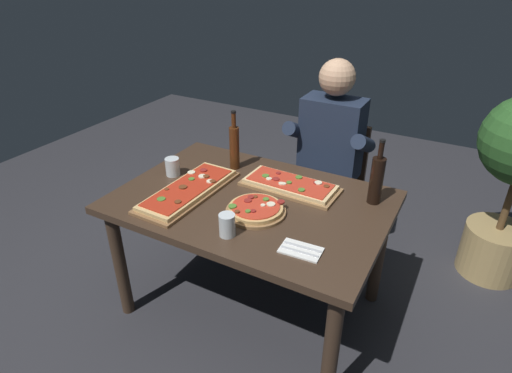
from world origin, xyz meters
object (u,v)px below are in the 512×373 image
(pizza_round_far, at_px, (256,209))
(seated_diner, at_px, (328,153))
(diner_chair, at_px, (331,181))
(wine_bottle_dark, at_px, (377,179))
(tumbler_near_camera, at_px, (173,168))
(oil_bottle_amber, at_px, (234,146))
(tumbler_far_side, at_px, (227,225))
(pizza_rectangular_front, at_px, (290,185))
(pizza_rectangular_left, at_px, (189,190))
(dining_table, at_px, (251,214))

(pizza_round_far, height_order, seated_diner, seated_diner)
(diner_chair, bearing_deg, pizza_round_far, -93.78)
(wine_bottle_dark, bearing_deg, pizza_round_far, -141.24)
(wine_bottle_dark, bearing_deg, tumbler_near_camera, -166.82)
(wine_bottle_dark, height_order, seated_diner, seated_diner)
(tumbler_near_camera, relative_size, seated_diner, 0.08)
(oil_bottle_amber, xyz_separation_m, tumbler_near_camera, (-0.27, -0.25, -0.10))
(tumbler_near_camera, distance_m, seated_diner, 0.99)
(tumbler_near_camera, bearing_deg, pizza_round_far, -11.76)
(wine_bottle_dark, relative_size, tumbler_far_side, 3.21)
(oil_bottle_amber, distance_m, tumbler_far_side, 0.69)
(seated_diner, bearing_deg, tumbler_near_camera, -133.63)
(seated_diner, bearing_deg, wine_bottle_dark, -47.66)
(pizza_rectangular_front, bearing_deg, pizza_rectangular_left, -145.16)
(wine_bottle_dark, distance_m, tumbler_far_side, 0.80)
(pizza_rectangular_left, xyz_separation_m, tumbler_far_side, (0.39, -0.22, 0.03))
(pizza_rectangular_left, xyz_separation_m, diner_chair, (0.47, 0.97, -0.27))
(pizza_rectangular_front, relative_size, tumbler_near_camera, 5.19)
(diner_chair, distance_m, seated_diner, 0.28)
(dining_table, height_order, pizza_round_far, pizza_round_far)
(oil_bottle_amber, height_order, diner_chair, oil_bottle_amber)
(wine_bottle_dark, distance_m, oil_bottle_amber, 0.83)
(oil_bottle_amber, relative_size, seated_diner, 0.27)
(pizza_rectangular_front, relative_size, tumbler_far_side, 4.98)
(pizza_rectangular_front, xyz_separation_m, oil_bottle_amber, (-0.39, 0.07, 0.12))
(pizza_rectangular_left, bearing_deg, tumbler_far_side, -30.00)
(wine_bottle_dark, relative_size, diner_chair, 0.40)
(tumbler_far_side, xyz_separation_m, diner_chair, (0.09, 1.19, -0.31))
(pizza_rectangular_front, bearing_deg, oil_bottle_amber, 170.17)
(pizza_rectangular_front, distance_m, tumbler_far_side, 0.54)
(dining_table, bearing_deg, tumbler_far_side, -79.31)
(oil_bottle_amber, bearing_deg, dining_table, -45.47)
(dining_table, xyz_separation_m, tumbler_far_side, (0.06, -0.33, 0.15))
(dining_table, distance_m, oil_bottle_amber, 0.45)
(pizza_rectangular_left, xyz_separation_m, seated_diner, (0.47, 0.85, -0.02))
(oil_bottle_amber, height_order, tumbler_near_camera, oil_bottle_amber)
(dining_table, relative_size, pizza_rectangular_left, 2.19)
(wine_bottle_dark, height_order, tumbler_near_camera, wine_bottle_dark)
(oil_bottle_amber, bearing_deg, tumbler_far_side, -61.41)
(pizza_rectangular_left, relative_size, diner_chair, 0.74)
(dining_table, height_order, pizza_rectangular_front, pizza_rectangular_front)
(pizza_round_far, xyz_separation_m, seated_diner, (0.06, 0.84, -0.02))
(pizza_round_far, distance_m, diner_chair, 1.00)
(tumbler_far_side, bearing_deg, dining_table, 100.69)
(seated_diner, bearing_deg, pizza_rectangular_left, -119.12)
(pizza_rectangular_front, bearing_deg, pizza_round_far, -97.76)
(pizza_rectangular_front, relative_size, pizza_rectangular_left, 0.84)
(wine_bottle_dark, relative_size, tumbler_near_camera, 3.35)
(wine_bottle_dark, relative_size, oil_bottle_amber, 0.98)
(pizza_rectangular_left, distance_m, diner_chair, 1.11)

